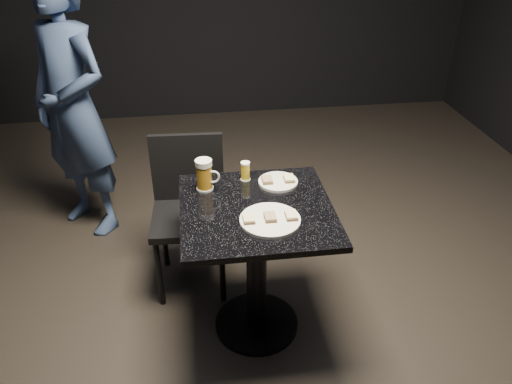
# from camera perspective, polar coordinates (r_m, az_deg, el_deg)

# --- Properties ---
(floor) EXTENTS (6.00, 6.00, 0.00)m
(floor) POSITION_cam_1_polar(r_m,az_deg,el_deg) (2.77, 0.06, -14.91)
(floor) COLOR black
(floor) RESTS_ON ground
(plate_large) EXTENTS (0.27, 0.27, 0.01)m
(plate_large) POSITION_cam_1_polar(r_m,az_deg,el_deg) (2.19, 1.62, -3.22)
(plate_large) COLOR silver
(plate_large) RESTS_ON table
(plate_small) EXTENTS (0.20, 0.20, 0.01)m
(plate_small) POSITION_cam_1_polar(r_m,az_deg,el_deg) (2.47, 2.53, 1.16)
(plate_small) COLOR silver
(plate_small) RESTS_ON table
(patron) EXTENTS (0.73, 0.71, 1.69)m
(patron) POSITION_cam_1_polar(r_m,az_deg,el_deg) (3.31, -20.18, 9.00)
(patron) COLOR navy
(patron) RESTS_ON floor
(table) EXTENTS (0.70, 0.70, 0.75)m
(table) POSITION_cam_1_polar(r_m,az_deg,el_deg) (2.42, 0.06, -6.56)
(table) COLOR black
(table) RESTS_ON floor
(beer_mug) EXTENTS (0.12, 0.08, 0.16)m
(beer_mug) POSITION_cam_1_polar(r_m,az_deg,el_deg) (2.39, -5.90, 1.97)
(beer_mug) COLOR silver
(beer_mug) RESTS_ON table
(beer_tumbler) EXTENTS (0.05, 0.05, 0.10)m
(beer_tumbler) POSITION_cam_1_polar(r_m,az_deg,el_deg) (2.48, -1.22, 2.40)
(beer_tumbler) COLOR silver
(beer_tumbler) RESTS_ON table
(chair) EXTENTS (0.42, 0.42, 0.87)m
(chair) POSITION_cam_1_polar(r_m,az_deg,el_deg) (2.80, -7.69, -1.39)
(chair) COLOR black
(chair) RESTS_ON floor
(canapes_on_plate_large) EXTENTS (0.24, 0.07, 0.02)m
(canapes_on_plate_large) POSITION_cam_1_polar(r_m,az_deg,el_deg) (2.18, 1.62, -2.87)
(canapes_on_plate_large) COLOR #4C3521
(canapes_on_plate_large) RESTS_ON plate_large
(canapes_on_plate_small) EXTENTS (0.16, 0.07, 0.02)m
(canapes_on_plate_small) POSITION_cam_1_polar(r_m,az_deg,el_deg) (2.46, 2.54, 1.49)
(canapes_on_plate_small) COLOR #4C3521
(canapes_on_plate_small) RESTS_ON plate_small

